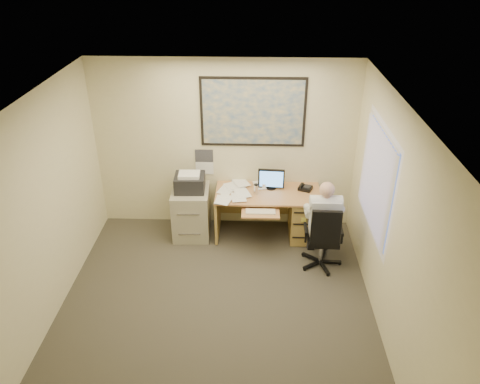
{
  "coord_description": "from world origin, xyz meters",
  "views": [
    {
      "loc": [
        0.46,
        -4.36,
        4.19
      ],
      "look_at": [
        0.27,
        1.3,
        1.07
      ],
      "focal_mm": 35.0,
      "sensor_mm": 36.0,
      "label": 1
    }
  ],
  "objects_px": {
    "filing_cabinet": "(191,208)",
    "office_chair": "(322,249)",
    "desk": "(289,210)",
    "person": "(323,224)"
  },
  "relations": [
    {
      "from": "filing_cabinet",
      "to": "office_chair",
      "type": "height_order",
      "value": "filing_cabinet"
    },
    {
      "from": "desk",
      "to": "filing_cabinet",
      "type": "xyz_separation_m",
      "value": [
        -1.52,
        -0.03,
        0.02
      ]
    },
    {
      "from": "desk",
      "to": "filing_cabinet",
      "type": "distance_m",
      "value": 1.52
    },
    {
      "from": "filing_cabinet",
      "to": "office_chair",
      "type": "bearing_deg",
      "value": -23.9
    },
    {
      "from": "person",
      "to": "office_chair",
      "type": "bearing_deg",
      "value": -89.26
    },
    {
      "from": "desk",
      "to": "person",
      "type": "height_order",
      "value": "person"
    },
    {
      "from": "filing_cabinet",
      "to": "office_chair",
      "type": "xyz_separation_m",
      "value": [
        1.95,
        -0.79,
        -0.17
      ]
    },
    {
      "from": "filing_cabinet",
      "to": "person",
      "type": "height_order",
      "value": "person"
    },
    {
      "from": "desk",
      "to": "filing_cabinet",
      "type": "bearing_deg",
      "value": -178.78
    },
    {
      "from": "filing_cabinet",
      "to": "person",
      "type": "xyz_separation_m",
      "value": [
        1.95,
        -0.71,
        0.19
      ]
    }
  ]
}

